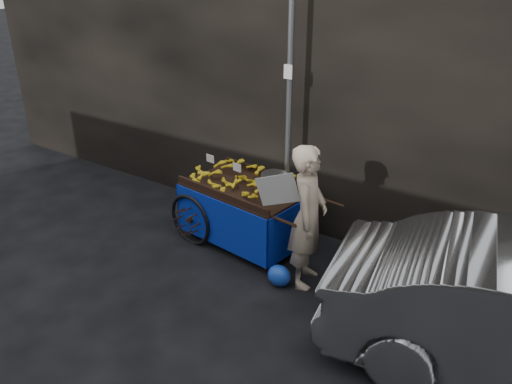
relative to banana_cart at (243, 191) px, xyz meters
The scene contains 6 objects.
ground 1.14m from the banana_cart, 80.73° to the right, with size 80.00×80.00×0.00m, color black.
building_wall 2.53m from the banana_cart, 73.31° to the left, with size 13.50×2.00×5.00m.
street_pole 1.39m from the banana_cart, 46.78° to the left, with size 0.12×0.10×4.00m.
banana_cart is the anchor object (origin of this frame).
vendor 1.32m from the banana_cart, 17.95° to the right, with size 0.95×0.76×1.81m.
plastic_bag 1.39m from the banana_cart, 33.34° to the right, with size 0.30×0.24×0.27m, color #1840B7.
Camera 1 is at (3.57, -4.28, 3.68)m, focal length 35.00 mm.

